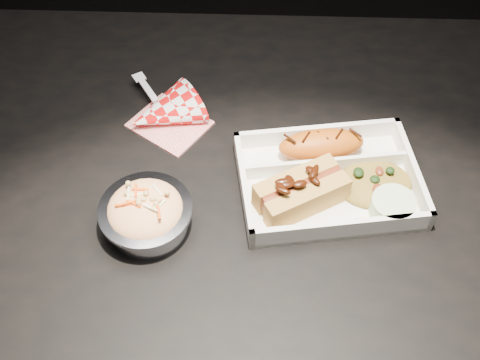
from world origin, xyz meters
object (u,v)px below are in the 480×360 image
dining_table (276,220)px  food_tray (328,182)px  hotdog (301,191)px  fried_pastry (321,145)px  napkin_fork (163,113)px  foil_coleslaw_cup (146,213)px

dining_table → food_tray: size_ratio=4.37×
food_tray → hotdog: (-0.04, -0.03, 0.02)m
dining_table → fried_pastry: (0.06, 0.05, 0.12)m
hotdog → napkin_fork: size_ratio=0.82×
fried_pastry → foil_coleslaw_cup: bearing=-151.5°
food_tray → foil_coleslaw_cup: (-0.25, -0.08, 0.02)m
food_tray → dining_table: bearing=169.7°
food_tray → hotdog: hotdog is taller
fried_pastry → napkin_fork: 0.25m
foil_coleslaw_cup → fried_pastry: bearing=28.5°
fried_pastry → food_tray: bearing=-81.1°
napkin_fork → food_tray: bearing=31.4°
dining_table → food_tray: (0.07, -0.00, 0.10)m
food_tray → foil_coleslaw_cup: size_ratio=2.19×
food_tray → napkin_fork: bearing=144.7°
food_tray → foil_coleslaw_cup: foil_coleslaw_cup is taller
foil_coleslaw_cup → napkin_fork: (-0.00, 0.20, -0.01)m
hotdog → foil_coleslaw_cup: size_ratio=1.09×
fried_pastry → napkin_fork: (-0.24, 0.07, -0.01)m
dining_table → hotdog: hotdog is taller
dining_table → napkin_fork: bearing=146.0°
hotdog → napkin_fork: napkin_fork is taller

